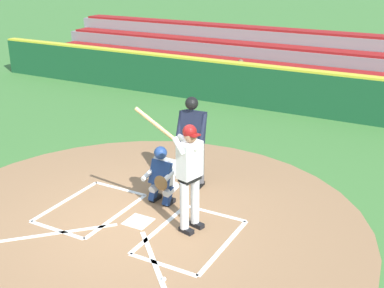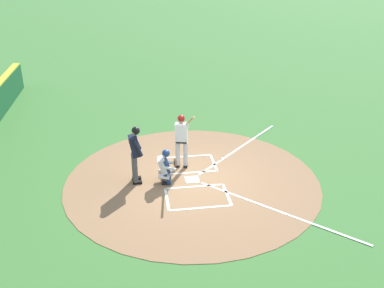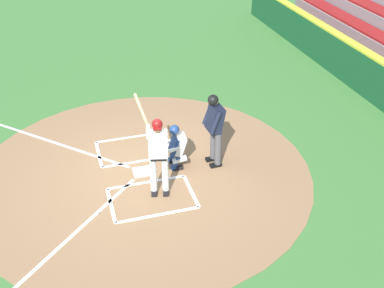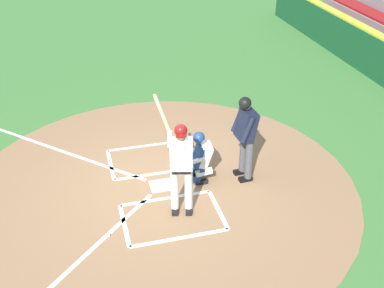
{
  "view_description": "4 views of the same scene",
  "coord_description": "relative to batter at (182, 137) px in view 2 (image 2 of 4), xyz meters",
  "views": [
    {
      "loc": [
        -4.47,
        6.25,
        4.38
      ],
      "look_at": [
        -0.51,
        -1.01,
        1.21
      ],
      "focal_mm": 46.69,
      "sensor_mm": 36.0,
      "label": 1
    },
    {
      "loc": [
        11.7,
        -1.73,
        6.72
      ],
      "look_at": [
        -0.03,
        -0.0,
        1.24
      ],
      "focal_mm": 39.97,
      "sensor_mm": 36.0,
      "label": 2
    },
    {
      "loc": [
        -9.35,
        1.53,
        6.62
      ],
      "look_at": [
        -0.39,
        -1.11,
        0.82
      ],
      "focal_mm": 45.19,
      "sensor_mm": 36.0,
      "label": 3
    },
    {
      "loc": [
        -7.98,
        1.49,
        5.81
      ],
      "look_at": [
        -0.07,
        -0.64,
        0.95
      ],
      "focal_mm": 45.26,
      "sensor_mm": 36.0,
      "label": 4
    }
  ],
  "objects": [
    {
      "name": "dirt_circle",
      "position": [
        0.89,
        0.21,
        -1.09
      ],
      "size": [
        8.0,
        8.0,
        0.01
      ],
      "primitive_type": "cylinder",
      "color": "#99704C",
      "rests_on": "ground"
    },
    {
      "name": "plate_umpire",
      "position": [
        0.75,
        -1.53,
        -0.02
      ],
      "size": [
        0.6,
        0.43,
        1.86
      ],
      "color": "#4C4C51",
      "rests_on": "ground"
    },
    {
      "name": "catcher",
      "position": [
        0.9,
        -0.62,
        -0.51
      ],
      "size": [
        0.59,
        0.64,
        1.13
      ],
      "color": "black",
      "rests_on": "ground"
    },
    {
      "name": "baseball",
      "position": [
        -0.38,
        1.43,
        -1.06
      ],
      "size": [
        0.07,
        0.07,
        0.07
      ],
      "primitive_type": "sphere",
      "color": "white",
      "rests_on": "ground"
    },
    {
      "name": "home_plate_and_chalk",
      "position": [
        0.89,
        1.09,
        -1.08
      ],
      "size": [
        7.93,
        4.91,
        0.01
      ],
      "color": "white",
      "rests_on": "dirt_circle"
    },
    {
      "name": "batter",
      "position": [
        0.0,
        0.0,
        0.0
      ],
      "size": [
        1.05,
        0.54,
        2.13
      ],
      "color": "silver",
      "rests_on": "ground"
    },
    {
      "name": "ground_plane",
      "position": [
        0.89,
        0.21,
        -1.1
      ],
      "size": [
        120.0,
        120.0,
        0.0
      ],
      "primitive_type": "plane",
      "color": "#427A38"
    }
  ]
}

